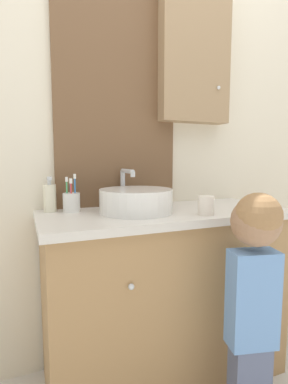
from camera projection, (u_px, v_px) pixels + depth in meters
wall_back at (145, 122)px, 1.63m from camera, size 3.20×0.18×2.50m
vanity_counter at (165, 294)px, 1.47m from camera, size 1.17×0.50×0.83m
sink_basin at (136, 200)px, 1.37m from camera, size 0.34×0.39×0.20m
toothbrush_holder at (71, 201)px, 1.39m from camera, size 0.08×0.08×0.18m
soap_dispenser at (50, 198)px, 1.39m from camera, size 0.06×0.06×0.16m
child_figure at (254, 279)px, 1.14m from camera, size 0.26×0.43×0.96m
drinking_cup at (206, 205)px, 1.31m from camera, size 0.07×0.07×0.08m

